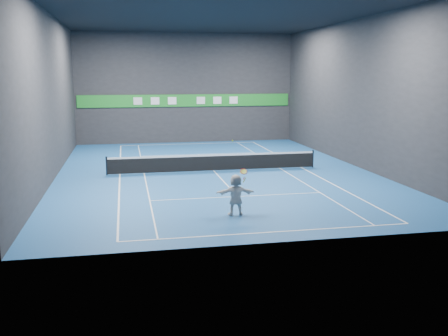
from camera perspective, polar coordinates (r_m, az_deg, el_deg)
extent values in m
plane|color=#194E8D|center=(29.66, -1.16, -0.35)|extent=(26.00, 26.00, 0.00)
plane|color=black|center=(29.30, -1.23, 17.20)|extent=(26.00, 26.00, 0.00)
cube|color=#27272A|center=(41.99, -4.34, 9.06)|extent=(18.00, 0.10, 9.00)
cube|color=#27272A|center=(16.51, 6.78, 6.51)|extent=(18.00, 0.10, 9.00)
cube|color=#27272A|center=(28.95, -19.19, 7.78)|extent=(0.10, 26.00, 9.00)
cube|color=#27272A|center=(31.96, 15.07, 8.22)|extent=(0.10, 26.00, 9.00)
cube|color=white|center=(18.42, 5.40, -7.31)|extent=(10.98, 0.08, 0.01)
cube|color=white|center=(41.26, -4.06, 2.77)|extent=(10.98, 0.08, 0.01)
cube|color=white|center=(29.22, -11.82, -0.74)|extent=(0.08, 23.78, 0.01)
cube|color=white|center=(31.07, 8.85, 0.04)|extent=(0.08, 23.78, 0.01)
cube|color=white|center=(29.23, -9.12, -0.64)|extent=(0.06, 23.78, 0.01)
cube|color=white|center=(30.63, 6.43, -0.05)|extent=(0.06, 23.78, 0.01)
cube|color=white|center=(23.53, 1.58, -3.27)|extent=(8.23, 0.06, 0.01)
cube|color=white|center=(35.88, -2.96, 1.58)|extent=(8.23, 0.06, 0.01)
cube|color=white|center=(29.66, -1.16, -0.34)|extent=(0.06, 12.80, 0.01)
imported|color=silver|center=(20.32, 1.35, -3.06)|extent=(1.60, 0.60, 1.70)
sphere|color=#AED723|center=(19.99, 0.98, 3.13)|extent=(0.07, 0.07, 0.07)
cylinder|color=black|center=(29.14, -13.26, 0.24)|extent=(0.10, 0.10, 1.07)
cylinder|color=black|center=(31.23, 10.11, 1.05)|extent=(0.10, 0.10, 1.07)
cube|color=black|center=(29.57, -1.17, 0.55)|extent=(12.40, 0.03, 0.86)
cube|color=white|center=(29.49, -1.17, 1.47)|extent=(12.40, 0.04, 0.10)
cube|color=#1E8A28|center=(41.97, -4.31, 7.70)|extent=(17.64, 0.06, 1.00)
cube|color=silver|center=(41.61, -9.82, 7.54)|extent=(0.70, 0.04, 0.60)
cube|color=white|center=(41.67, -7.88, 7.60)|extent=(0.70, 0.04, 0.60)
cube|color=white|center=(41.78, -5.95, 7.66)|extent=(0.70, 0.04, 0.60)
cube|color=white|center=(42.07, -2.66, 7.72)|extent=(0.70, 0.04, 0.60)
cube|color=white|center=(42.30, -0.77, 7.75)|extent=(0.70, 0.04, 0.60)
cube|color=white|center=(42.58, 1.10, 7.77)|extent=(0.70, 0.04, 0.60)
torus|color=#B51320|center=(20.24, 2.28, -0.40)|extent=(0.41, 0.33, 0.27)
cylinder|color=#CAE550|center=(20.24, 2.22, -0.42)|extent=(0.36, 0.28, 0.24)
cylinder|color=red|center=(20.30, 2.28, -1.18)|extent=(0.05, 0.16, 0.16)
cylinder|color=#DABF0B|center=(20.30, 2.36, -1.37)|extent=(0.10, 0.18, 0.24)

